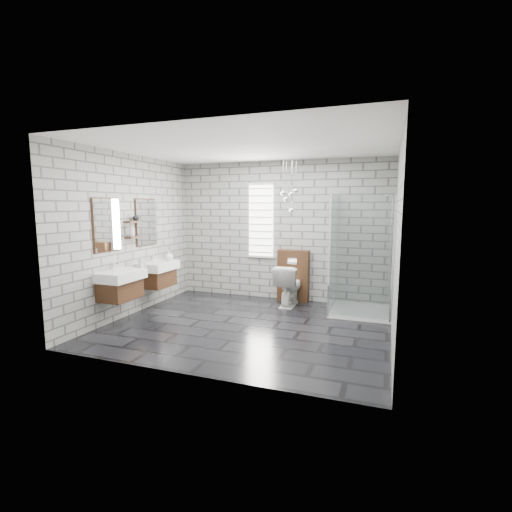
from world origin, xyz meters
The scene contains 20 objects.
floor centered at (0.00, 0.00, -0.01)m, with size 4.20×3.60×0.02m, color black.
ceiling centered at (0.00, 0.00, 2.71)m, with size 4.20×3.60×0.02m, color white.
wall_back centered at (0.00, 1.81, 1.35)m, with size 4.20×0.02×2.70m, color #9A9A95.
wall_front centered at (0.00, -1.81, 1.35)m, with size 4.20×0.02×2.70m, color #9A9A95.
wall_left centered at (-2.11, 0.00, 1.35)m, with size 0.02×3.60×2.70m, color #9A9A95.
wall_right centered at (2.11, 0.00, 1.35)m, with size 0.02×3.60×2.70m, color #9A9A95.
vanity_left centered at (-1.91, -0.60, 0.76)m, with size 0.47×0.70×1.57m.
vanity_right centered at (-1.91, 0.39, 0.76)m, with size 0.47×0.70×1.57m.
shelf_lower centered at (-2.03, -0.05, 1.32)m, with size 0.14×0.30×0.03m, color #442815.
shelf_upper centered at (-2.03, -0.05, 1.58)m, with size 0.14×0.30×0.03m, color #442815.
window centered at (-0.40, 1.78, 1.55)m, with size 0.56×0.05×1.48m.
cistern_panel centered at (0.30, 1.70, 0.50)m, with size 0.60×0.20×1.00m, color #442815.
flush_plate centered at (0.30, 1.60, 0.80)m, with size 0.18×0.01×0.12m, color silver.
shower_enclosure centered at (1.50, 1.18, 0.50)m, with size 1.00×1.00×2.03m.
pendant_cluster centered at (0.29, 1.35, 2.00)m, with size 0.30×0.22×0.98m.
toilet centered at (0.30, 1.36, 0.38)m, with size 0.42×0.74×0.76m, color white.
soap_bottle_a centered at (-1.75, -0.22, 0.95)m, with size 0.09×0.10×0.21m, color #B2B2B2.
soap_bottle_b centered at (-1.77, 0.59, 0.94)m, with size 0.14×0.14×0.18m, color #B2B2B2.
soap_bottle_c centered at (-2.02, -0.11, 1.45)m, with size 0.09×0.09×0.23m, color #B2B2B2.
vase centered at (-2.02, 0.02, 1.66)m, with size 0.12×0.12×0.12m, color #B2B2B2.
Camera 1 is at (2.00, -5.19, 1.85)m, focal length 26.00 mm.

